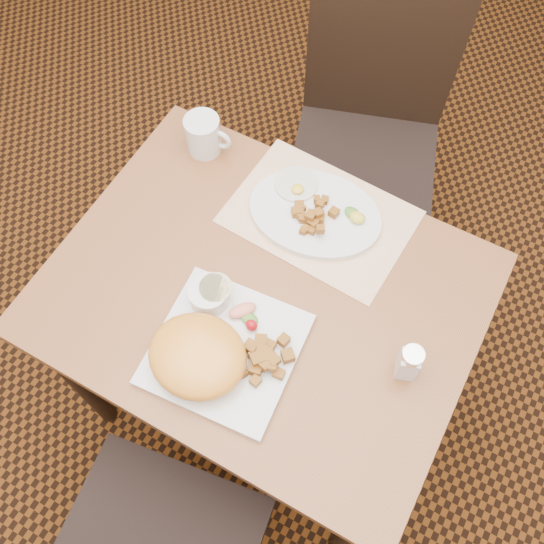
{
  "coord_description": "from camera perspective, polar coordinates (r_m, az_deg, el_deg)",
  "views": [
    {
      "loc": [
        0.29,
        -0.48,
        1.91
      ],
      "look_at": [
        0.01,
        0.02,
        0.82
      ],
      "focal_mm": 40.0,
      "sensor_mm": 36.0,
      "label": 1
    }
  ],
  "objects": [
    {
      "name": "home_fries_ov",
      "position": [
        1.35,
        3.79,
        5.37
      ],
      "size": [
        0.1,
        0.11,
        0.03
      ],
      "color": "#9F6019",
      "rests_on": "plate_oval"
    },
    {
      "name": "plate_square",
      "position": [
        1.23,
        -4.38,
        -7.27
      ],
      "size": [
        0.3,
        0.3,
        0.02
      ],
      "primitive_type": "cube",
      "rotation": [
        0.0,
        0.0,
        0.09
      ],
      "color": "silver",
      "rests_on": "table"
    },
    {
      "name": "coffee_mug",
      "position": [
        1.47,
        -6.41,
        12.7
      ],
      "size": [
        0.12,
        0.08,
        0.1
      ],
      "color": "silver",
      "rests_on": "table"
    },
    {
      "name": "table",
      "position": [
        1.39,
        -0.86,
        -3.78
      ],
      "size": [
        0.9,
        0.7,
        0.75
      ],
      "color": "brown",
      "rests_on": "ground"
    },
    {
      "name": "hollandaise_mound",
      "position": [
        1.19,
        -7.08,
        -7.8
      ],
      "size": [
        0.2,
        0.18,
        0.07
      ],
      "color": "#FEA231",
      "rests_on": "plate_square"
    },
    {
      "name": "salt_shaker",
      "position": [
        1.2,
        12.75,
        -8.31
      ],
      "size": [
        0.05,
        0.05,
        0.1
      ],
      "color": "white",
      "rests_on": "table"
    },
    {
      "name": "garnish_sq",
      "position": [
        1.24,
        -2.46,
        -4.11
      ],
      "size": [
        0.08,
        0.07,
        0.03
      ],
      "color": "#387223",
      "rests_on": "plate_square"
    },
    {
      "name": "chair_far",
      "position": [
        1.85,
        9.17,
        13.59
      ],
      "size": [
        0.53,
        0.54,
        0.97
      ],
      "rotation": [
        0.0,
        0.0,
        3.46
      ],
      "color": "black",
      "rests_on": "ground"
    },
    {
      "name": "fried_egg",
      "position": [
        1.41,
        2.31,
        8.23
      ],
      "size": [
        0.1,
        0.1,
        0.02
      ],
      "color": "white",
      "rests_on": "plate_oval"
    },
    {
      "name": "ground",
      "position": [
        1.99,
        -0.61,
        -11.26
      ],
      "size": [
        8.0,
        8.0,
        0.0
      ],
      "primitive_type": "plane",
      "color": "black",
      "rests_on": "ground"
    },
    {
      "name": "plate_oval",
      "position": [
        1.38,
        4.06,
        5.52
      ],
      "size": [
        0.33,
        0.27,
        0.02
      ],
      "primitive_type": null,
      "rotation": [
        0.0,
        0.0,
        0.14
      ],
      "color": "silver",
      "rests_on": "placemat"
    },
    {
      "name": "placemat",
      "position": [
        1.38,
        4.51,
        5.21
      ],
      "size": [
        0.42,
        0.3,
        0.0
      ],
      "primitive_type": "cube",
      "rotation": [
        0.0,
        0.0,
        -0.06
      ],
      "color": "white",
      "rests_on": "table"
    },
    {
      "name": "home_fries_sq",
      "position": [
        1.2,
        -0.83,
        -8.04
      ],
      "size": [
        0.1,
        0.13,
        0.04
      ],
      "color": "#9F6019",
      "rests_on": "plate_square"
    },
    {
      "name": "garnish_ov",
      "position": [
        1.36,
        7.85,
        5.27
      ],
      "size": [
        0.06,
        0.04,
        0.02
      ],
      "color": "#387223",
      "rests_on": "plate_oval"
    },
    {
      "name": "ramekin",
      "position": [
        1.25,
        -5.91,
        -2.1
      ],
      "size": [
        0.09,
        0.09,
        0.05
      ],
      "color": "silver",
      "rests_on": "plate_square"
    }
  ]
}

